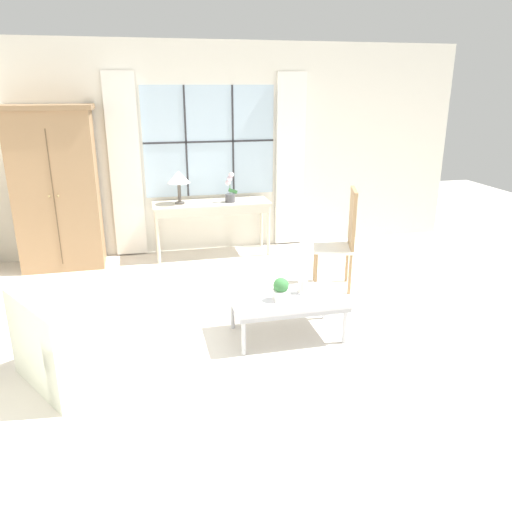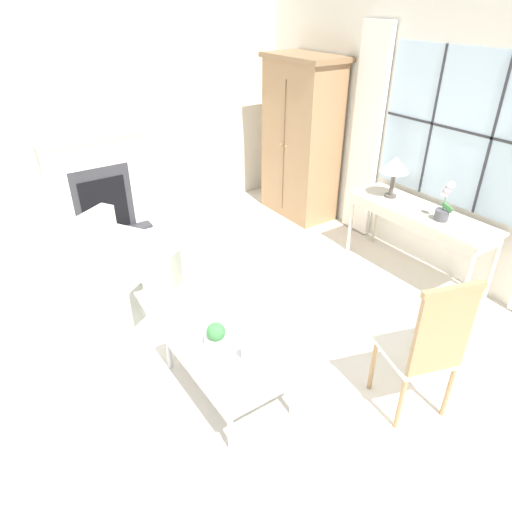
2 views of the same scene
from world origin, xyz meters
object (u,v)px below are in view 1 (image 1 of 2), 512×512
object	(u,v)px
console_table	(212,208)
table_lamp	(179,178)
potted_orchid	(230,191)
armchair_upholstered	(87,344)
coffee_table	(287,302)
armoire	(57,189)
potted_plant_small	(281,289)
side_chair_wooden	(343,235)
pillar_candle	(303,287)

from	to	relation	value
console_table	table_lamp	distance (m)	0.60
console_table	potted_orchid	xyz separation A→B (m)	(0.25, -0.04, 0.24)
potted_orchid	armchair_upholstered	world-z (taller)	potted_orchid
console_table	table_lamp	bearing A→B (deg)	178.88
armchair_upholstered	coffee_table	xyz separation A→B (m)	(1.76, 0.22, 0.09)
table_lamp	armchair_upholstered	bearing A→B (deg)	-110.29
armoire	potted_plant_small	world-z (taller)	armoire
armchair_upholstered	side_chair_wooden	bearing A→B (deg)	24.25
side_chair_wooden	potted_plant_small	distance (m)	1.46
table_lamp	potted_plant_small	size ratio (longest dim) A/B	2.04
armoire	console_table	bearing A→B (deg)	0.34
side_chair_wooden	table_lamp	bearing A→B (deg)	137.90
armoire	console_table	world-z (taller)	armoire
armoire	coffee_table	distance (m)	3.45
console_table	side_chair_wooden	world-z (taller)	side_chair_wooden
console_table	potted_plant_small	world-z (taller)	console_table
potted_plant_small	pillar_candle	distance (m)	0.27
armoire	table_lamp	size ratio (longest dim) A/B	4.61
potted_orchid	potted_plant_small	distance (m)	2.55
armoire	table_lamp	world-z (taller)	armoire
potted_orchid	side_chair_wooden	world-z (taller)	side_chair_wooden
potted_plant_small	console_table	bearing A→B (deg)	95.57
table_lamp	pillar_candle	bearing A→B (deg)	-69.59
potted_orchid	coffee_table	xyz separation A→B (m)	(0.07, -2.49, -0.55)
armoire	armchair_upholstered	world-z (taller)	armoire
potted_plant_small	pillar_candle	bearing A→B (deg)	24.53
potted_plant_small	side_chair_wooden	bearing A→B (deg)	45.23
armoire	armchair_upholstered	size ratio (longest dim) A/B	1.62
table_lamp	console_table	bearing A→B (deg)	-1.12
side_chair_wooden	potted_plant_small	size ratio (longest dim) A/B	5.41
armchair_upholstered	pillar_candle	bearing A→B (deg)	8.83
console_table	coffee_table	bearing A→B (deg)	-82.69
table_lamp	armchair_upholstered	size ratio (longest dim) A/B	0.35
potted_plant_small	potted_orchid	bearing A→B (deg)	89.96
table_lamp	side_chair_wooden	distance (m)	2.33
potted_orchid	console_table	bearing A→B (deg)	171.67
console_table	coffee_table	world-z (taller)	console_table
armoire	coffee_table	xyz separation A→B (m)	(2.26, -2.51, -0.67)
coffee_table	armchair_upholstered	bearing A→B (deg)	-172.74
potted_plant_small	pillar_candle	world-z (taller)	potted_plant_small
coffee_table	pillar_candle	distance (m)	0.21
side_chair_wooden	pillar_candle	bearing A→B (deg)	-130.29
table_lamp	armoire	bearing A→B (deg)	-179.26
pillar_candle	console_table	bearing A→B (deg)	101.37
console_table	armchair_upholstered	bearing A→B (deg)	-117.66
potted_orchid	potted_plant_small	bearing A→B (deg)	-90.04
armoire	armchair_upholstered	distance (m)	2.89
armoire	pillar_candle	world-z (taller)	armoire
coffee_table	pillar_candle	size ratio (longest dim) A/B	7.06
console_table	potted_plant_small	distance (m)	2.58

